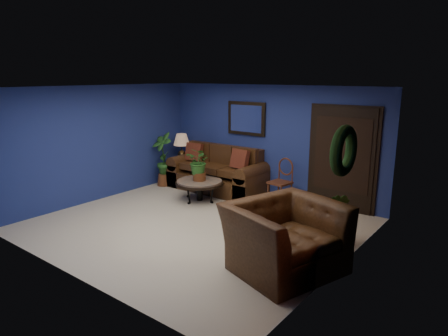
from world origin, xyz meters
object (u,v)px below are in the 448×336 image
Objects in this scene: side_chair at (282,178)px; armchair at (285,237)px; sofa at (219,175)px; end_table at (182,166)px; table_lamp at (182,144)px; coffee_table at (200,183)px.

side_chair is 0.66× the size of armchair.
end_table is (-1.18, -0.04, 0.06)m from sofa.
sofa is 4.00× the size of end_table.
table_lamp is 2.92m from side_chair.
sofa is at bearing 1.94° from end_table.
end_table is at bearing -178.06° from sofa.
sofa reaches higher than armchair.
coffee_table is 1.53× the size of table_lamp.
armchair is (1.56, -2.65, -0.07)m from side_chair.
armchair is at bearing -28.78° from coffee_table.
armchair is (4.45, -2.58, -0.50)m from table_lamp.
sofa is 1.34m from table_lamp.
end_table is 0.61× the size of side_chair.
table_lamp reaches higher than sofa.
armchair is at bearing -38.70° from sofa.
sofa is 4.20m from armchair.
sofa is 1.60× the size of armchair.
table_lamp is at bearing 135.00° from end_table.
table_lamp is 0.70× the size of side_chair.
armchair reaches higher than coffee_table.
coffee_table is at bearing -78.30° from sofa.
coffee_table is 0.71× the size of armchair.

